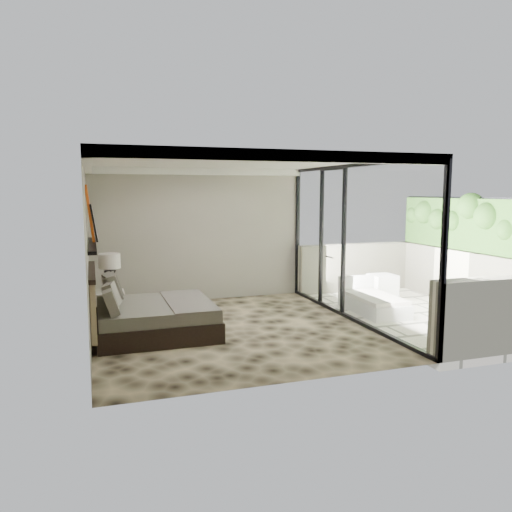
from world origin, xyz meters
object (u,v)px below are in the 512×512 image
object	(u,v)px
nightstand	(111,306)
bed	(149,316)
lounger	(372,302)
ottoman	(382,286)
table_lamp	(110,268)

from	to	relation	value
nightstand	bed	bearing A→B (deg)	-41.38
bed	lounger	bearing A→B (deg)	3.07
nightstand	lounger	distance (m)	4.93
bed	nightstand	distance (m)	1.31
ottoman	lounger	bearing A→B (deg)	-130.42
table_lamp	lounger	bearing A→B (deg)	-10.66
ottoman	table_lamp	bearing A→B (deg)	-178.65
nightstand	ottoman	xyz separation A→B (m)	(5.72, 0.08, 0.01)
bed	ottoman	world-z (taller)	bed
bed	table_lamp	size ratio (longest dim) A/B	2.77
nightstand	table_lamp	xyz separation A→B (m)	(0.01, -0.05, 0.72)
bed	ottoman	distance (m)	5.32
table_lamp	ottoman	distance (m)	5.76
bed	nightstand	size ratio (longest dim) A/B	3.89
nightstand	lounger	xyz separation A→B (m)	(4.83, -0.96, -0.06)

